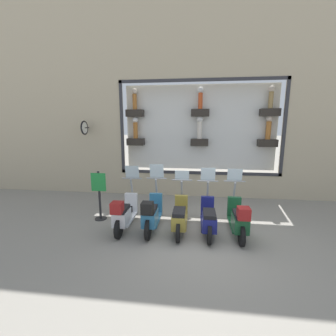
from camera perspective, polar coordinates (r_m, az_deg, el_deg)
name	(u,v)px	position (r m, az deg, el deg)	size (l,w,h in m)	color
ground_plane	(199,237)	(6.15, 7.97, -16.89)	(120.00, 120.00, 0.00)	gray
building_facade	(201,73)	(9.25, 8.42, 22.69)	(1.20, 36.00, 9.31)	tan
scooter_green_0	(238,219)	(6.21, 17.45, -12.18)	(1.80, 0.61, 1.63)	black
scooter_navy_1	(208,218)	(6.19, 10.22, -12.42)	(1.80, 0.61, 1.64)	black
scooter_olive_2	(180,217)	(6.19, 3.01, -12.27)	(1.80, 0.61, 1.53)	black
scooter_teal_3	(152,214)	(6.21, -4.18, -11.53)	(1.81, 0.60, 1.71)	black
scooter_white_4	(124,213)	(6.39, -11.03, -11.20)	(1.80, 0.61, 1.65)	black
shop_sign_post	(99,194)	(7.14, -17.05, -6.36)	(0.36, 0.45, 1.50)	#232326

